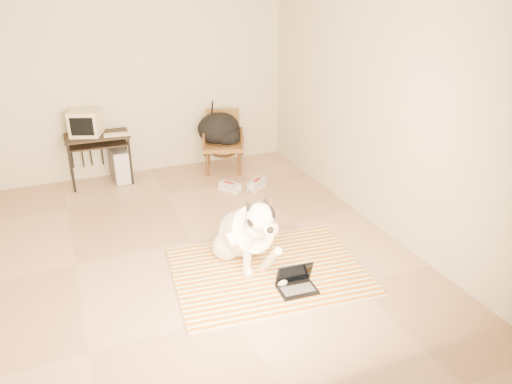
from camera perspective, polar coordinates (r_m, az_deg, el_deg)
floor at (r=5.30m, az=-7.23°, el=-5.68°), size 4.50×4.50×0.00m
wall_back at (r=6.93m, az=-13.03°, el=12.99°), size 4.50×0.00×4.50m
wall_front at (r=2.80m, az=4.00°, el=-2.95°), size 4.50×0.00×4.50m
wall_right at (r=5.60m, az=12.42°, el=10.49°), size 0.00×4.50×4.50m
rug at (r=4.77m, az=1.42°, el=-9.05°), size 1.88×1.51×0.02m
dog at (r=4.73m, az=-1.11°, el=-4.82°), size 0.55×1.12×0.82m
laptop at (r=4.50m, az=4.61°, el=-10.31°), size 0.35×0.26×0.23m
computer_desk at (r=6.79m, az=-17.63°, el=5.45°), size 0.81×0.46×0.67m
crt_monitor at (r=6.76m, az=-18.91°, el=7.48°), size 0.46×0.45×0.32m
desk_keyboard at (r=6.67m, az=-15.54°, el=6.35°), size 0.35×0.16×0.02m
pc_tower at (r=6.96m, az=-15.38°, el=3.09°), size 0.23×0.49×0.45m
rattan_chair at (r=7.05m, az=-3.78°, el=5.83°), size 0.68×0.67×0.81m
backpack at (r=7.00m, az=-4.08°, el=7.09°), size 0.60×0.53×0.44m
sneaker_left at (r=6.45m, az=-3.00°, el=0.59°), size 0.27×0.31×0.10m
sneaker_right at (r=6.50m, az=0.04°, el=0.87°), size 0.32×0.30×0.11m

